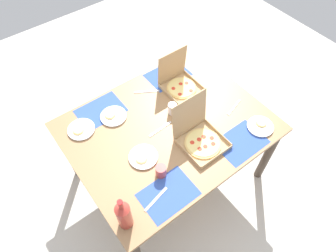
# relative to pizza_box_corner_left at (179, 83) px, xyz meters

# --- Properties ---
(ground_plane) EXTENTS (6.00, 6.00, 0.00)m
(ground_plane) POSITION_rel_pizza_box_corner_left_xyz_m (-0.32, -0.27, -0.82)
(ground_plane) COLOR beige
(dining_table) EXTENTS (1.48, 1.18, 0.77)m
(dining_table) POSITION_rel_pizza_box_corner_left_xyz_m (-0.32, -0.27, -0.15)
(dining_table) COLOR #3F3328
(dining_table) RESTS_ON ground_plane
(placemat_near_left) EXTENTS (0.36, 0.26, 0.00)m
(placemat_near_left) POSITION_rel_pizza_box_corner_left_xyz_m (-0.66, -0.71, -0.05)
(placemat_near_left) COLOR #2D4C9E
(placemat_near_left) RESTS_ON dining_table
(placemat_near_right) EXTENTS (0.36, 0.26, 0.00)m
(placemat_near_right) POSITION_rel_pizza_box_corner_left_xyz_m (0.01, -0.71, -0.05)
(placemat_near_right) COLOR #2D4C9E
(placemat_near_right) RESTS_ON dining_table
(placemat_far_left) EXTENTS (0.36, 0.26, 0.00)m
(placemat_far_left) POSITION_rel_pizza_box_corner_left_xyz_m (-0.66, 0.17, -0.05)
(placemat_far_left) COLOR #2D4C9E
(placemat_far_left) RESTS_ON dining_table
(placemat_far_right) EXTENTS (0.36, 0.26, 0.00)m
(placemat_far_right) POSITION_rel_pizza_box_corner_left_xyz_m (0.01, 0.17, -0.05)
(placemat_far_right) COLOR #2D4C9E
(placemat_far_right) RESTS_ON dining_table
(pizza_box_corner_left) EXTENTS (0.28, 0.28, 0.32)m
(pizza_box_corner_left) POSITION_rel_pizza_box_corner_left_xyz_m (0.00, 0.00, 0.00)
(pizza_box_corner_left) COLOR tan
(pizza_box_corner_left) RESTS_ON dining_table
(pizza_box_center) EXTENTS (0.30, 0.34, 0.34)m
(pizza_box_center) POSITION_rel_pizza_box_corner_left_xyz_m (-0.22, -0.51, 0.00)
(pizza_box_center) COLOR tan
(pizza_box_center) RESTS_ON dining_table
(plate_near_right) EXTENTS (0.20, 0.20, 0.03)m
(plate_near_right) POSITION_rel_pizza_box_corner_left_xyz_m (-0.61, 0.06, -0.04)
(plate_near_right) COLOR white
(plate_near_right) RESTS_ON dining_table
(plate_far_left) EXTENTS (0.20, 0.20, 0.03)m
(plate_far_left) POSITION_rel_pizza_box_corner_left_xyz_m (-0.87, 0.10, -0.04)
(plate_far_left) COLOR white
(plate_far_left) RESTS_ON dining_table
(plate_near_left) EXTENTS (0.20, 0.20, 0.03)m
(plate_near_left) POSITION_rel_pizza_box_corner_left_xyz_m (0.23, -0.70, -0.04)
(plate_near_left) COLOR white
(plate_near_left) RESTS_ON dining_table
(plate_far_right) EXTENTS (0.21, 0.21, 0.03)m
(plate_far_right) POSITION_rel_pizza_box_corner_left_xyz_m (-0.63, -0.38, -0.04)
(plate_far_right) COLOR white
(plate_far_right) RESTS_ON dining_table
(soda_bottle) EXTENTS (0.09, 0.09, 0.32)m
(soda_bottle) POSITION_rel_pizza_box_corner_left_xyz_m (-0.97, -0.70, 0.08)
(soda_bottle) COLOR #B2382D
(soda_bottle) RESTS_ON dining_table
(cup_clear_right) EXTENTS (0.07, 0.07, 0.09)m
(cup_clear_right) POSITION_rel_pizza_box_corner_left_xyz_m (-0.61, -0.56, -0.00)
(cup_clear_right) COLOR #BF4742
(cup_clear_right) RESTS_ON dining_table
(cup_spare) EXTENTS (0.07, 0.07, 0.10)m
(cup_spare) POSITION_rel_pizza_box_corner_left_xyz_m (-0.22, -0.18, -0.00)
(cup_spare) COLOR silver
(cup_spare) RESTS_ON dining_table
(knife_by_near_right) EXTENTS (0.19, 0.13, 0.00)m
(knife_by_near_right) POSITION_rel_pizza_box_corner_left_xyz_m (-0.25, 0.12, -0.05)
(knife_by_near_right) COLOR #B7B7BC
(knife_by_near_right) RESTS_ON dining_table
(fork_by_far_right) EXTENTS (0.19, 0.07, 0.00)m
(fork_by_far_right) POSITION_rel_pizza_box_corner_left_xyz_m (0.21, -0.44, -0.05)
(fork_by_far_right) COLOR #B7B7BC
(fork_by_far_right) RESTS_ON dining_table
(knife_by_near_left) EXTENTS (0.21, 0.06, 0.00)m
(knife_by_near_left) POSITION_rel_pizza_box_corner_left_xyz_m (-0.74, -0.69, -0.05)
(knife_by_near_left) COLOR #B7B7BC
(knife_by_near_left) RESTS_ON dining_table
(knife_by_far_left) EXTENTS (0.21, 0.03, 0.00)m
(knife_by_far_left) POSITION_rel_pizza_box_corner_left_xyz_m (-0.39, -0.26, -0.05)
(knife_by_far_left) COLOR #B7B7BC
(knife_by_far_left) RESTS_ON dining_table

